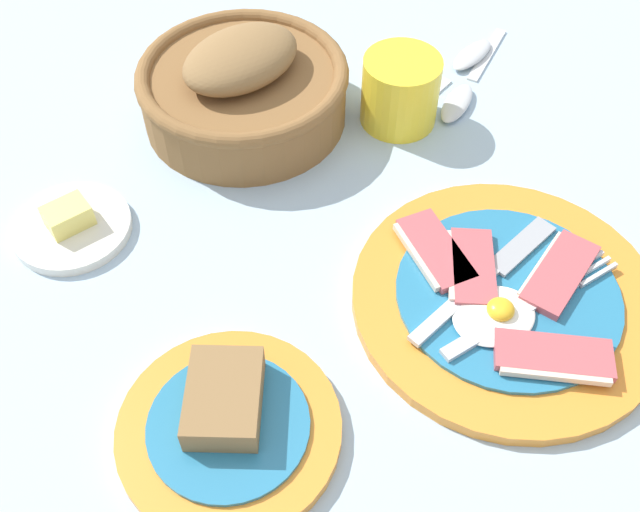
% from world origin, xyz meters
% --- Properties ---
extents(ground_plane, '(3.00, 3.00, 0.00)m').
position_xyz_m(ground_plane, '(0.00, 0.00, 0.00)').
color(ground_plane, '#A3BCD1').
extents(breakfast_plate, '(0.27, 0.27, 0.03)m').
position_xyz_m(breakfast_plate, '(0.06, -0.01, 0.01)').
color(breakfast_plate, orange).
rests_on(breakfast_plate, ground_plane).
extents(bread_plate, '(0.17, 0.17, 0.04)m').
position_xyz_m(bread_plate, '(-0.20, -0.02, 0.01)').
color(bread_plate, orange).
rests_on(bread_plate, ground_plane).
extents(sugar_cup, '(0.08, 0.08, 0.07)m').
position_xyz_m(sugar_cup, '(0.10, 0.24, 0.04)').
color(sugar_cup, yellow).
rests_on(sugar_cup, ground_plane).
extents(bread_basket, '(0.22, 0.22, 0.10)m').
position_xyz_m(bread_basket, '(-0.05, 0.32, 0.04)').
color(bread_basket, brown).
rests_on(bread_basket, ground_plane).
extents(butter_dish, '(0.11, 0.11, 0.03)m').
position_xyz_m(butter_dish, '(-0.26, 0.23, 0.01)').
color(butter_dish, silver).
rests_on(butter_dish, ground_plane).
extents(teaspoon_by_saucer, '(0.16, 0.13, 0.01)m').
position_xyz_m(teaspoon_by_saucer, '(0.18, 0.25, 0.01)').
color(teaspoon_by_saucer, silver).
rests_on(teaspoon_by_saucer, ground_plane).
extents(teaspoon_near_cup, '(0.18, 0.10, 0.01)m').
position_xyz_m(teaspoon_near_cup, '(0.20, 0.29, 0.01)').
color(teaspoon_near_cup, silver).
rests_on(teaspoon_near_cup, ground_plane).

